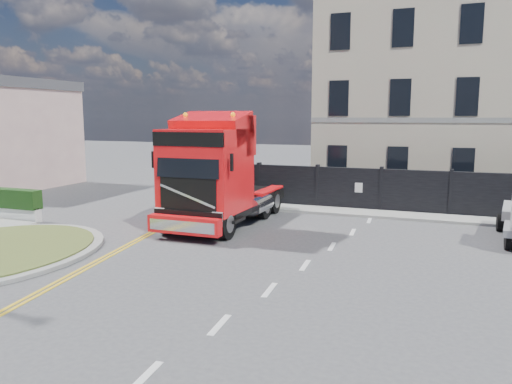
% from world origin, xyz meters
% --- Properties ---
extents(ground, '(120.00, 120.00, 0.00)m').
position_xyz_m(ground, '(0.00, 0.00, 0.00)').
color(ground, '#424244').
rests_on(ground, ground).
extents(hoarding_fence, '(18.80, 0.25, 2.00)m').
position_xyz_m(hoarding_fence, '(6.55, 9.00, 1.00)').
color(hoarding_fence, black).
rests_on(hoarding_fence, ground).
extents(georgian_building, '(12.30, 10.30, 12.80)m').
position_xyz_m(georgian_building, '(6.00, 16.50, 5.77)').
color(georgian_building, '#BFB798').
rests_on(georgian_building, ground).
extents(pavement_far, '(20.00, 1.60, 0.12)m').
position_xyz_m(pavement_far, '(6.00, 8.10, 0.06)').
color(pavement_far, gray).
rests_on(pavement_far, ground).
extents(truck, '(2.82, 7.39, 4.42)m').
position_xyz_m(truck, '(-1.74, 3.24, 1.98)').
color(truck, black).
rests_on(truck, ground).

